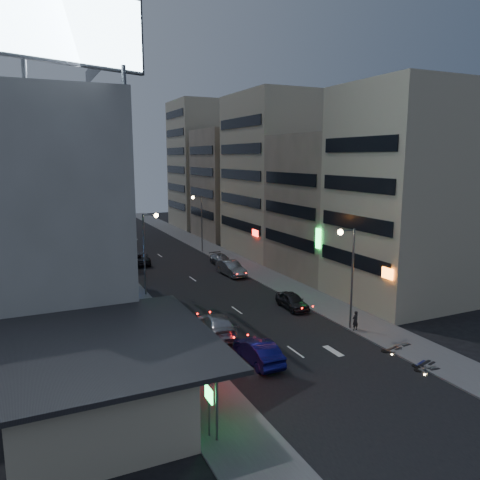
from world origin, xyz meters
TOP-DOWN VIEW (x-y plane):
  - ground at (0.00, 0.00)m, footprint 180.00×180.00m
  - sidewalk_left at (-8.00, 30.00)m, footprint 4.00×120.00m
  - sidewalk_right at (8.00, 30.00)m, footprint 4.00×120.00m
  - food_court at (-13.90, 2.00)m, footprint 11.00×13.00m
  - white_building at (-17.00, 20.00)m, footprint 14.00×24.00m
  - shophouse_near at (15.00, 10.50)m, footprint 10.00×11.00m
  - shophouse_mid at (15.50, 22.00)m, footprint 11.00×12.00m
  - shophouse_far at (15.00, 35.00)m, footprint 10.00×14.00m
  - far_left_a at (-15.50, 45.00)m, footprint 11.00×10.00m
  - far_left_b at (-16.00, 58.00)m, footprint 12.00×10.00m
  - far_right_a at (15.50, 50.00)m, footprint 11.00×12.00m
  - far_right_b at (16.00, 64.00)m, footprint 12.00×12.00m
  - billboard at (-12.99, 9.97)m, footprint 9.52×3.75m
  - street_lamp_right_near at (5.90, 6.00)m, footprint 1.60×0.44m
  - street_lamp_left at (-5.90, 22.00)m, footprint 1.60×0.44m
  - street_lamp_right_far at (5.90, 40.00)m, footprint 1.60×0.44m
  - parked_car_right_near at (4.77, 12.37)m, footprint 1.91×4.29m
  - parked_car_right_mid at (4.62, 25.77)m, footprint 2.00×5.09m
  - parked_car_left at (-3.78, 35.98)m, footprint 3.19×5.73m
  - parked_car_right_far at (5.60, 31.17)m, footprint 1.94×4.62m
  - road_car_blue at (-3.16, 3.59)m, footprint 1.66×4.76m
  - road_car_silver at (-3.80, 9.38)m, footprint 3.10×5.91m
  - person at (6.30, 5.39)m, footprint 0.62×0.45m
  - scooter_black_a at (7.23, -1.10)m, footprint 1.18×2.05m
  - scooter_silver_a at (6.90, -1.92)m, footprint 0.77×1.95m
  - scooter_blue at (6.96, -0.95)m, footprint 1.02×1.69m
  - scooter_black_b at (7.01, 1.63)m, footprint 1.00×2.01m
  - scooter_silver_b at (8.07, 1.85)m, footprint 0.77×2.00m

SIDE VIEW (x-z plane):
  - ground at x=0.00m, z-range 0.00..0.00m
  - sidewalk_left at x=-8.00m, z-range 0.00..0.12m
  - sidewalk_right at x=8.00m, z-range 0.00..0.12m
  - scooter_blue at x=6.96m, z-range 0.12..1.10m
  - parked_car_right_far at x=5.60m, z-range 0.00..1.33m
  - scooter_silver_a at x=6.90m, z-range 0.12..1.29m
  - scooter_black_b at x=7.01m, z-range 0.12..1.29m
  - scooter_black_a at x=7.23m, z-range 0.12..1.31m
  - parked_car_right_near at x=4.77m, z-range 0.00..1.43m
  - scooter_silver_b at x=8.07m, z-range 0.12..1.32m
  - parked_car_left at x=-3.78m, z-range 0.00..1.52m
  - road_car_blue at x=-3.16m, z-range 0.00..1.57m
  - road_car_silver at x=-3.80m, z-range 0.00..1.63m
  - parked_car_right_mid at x=4.62m, z-range 0.00..1.65m
  - person at x=6.30m, z-range 0.12..1.68m
  - food_court at x=-13.90m, z-range 0.05..3.92m
  - street_lamp_right_near at x=5.90m, z-range 1.35..9.37m
  - street_lamp_left at x=-5.90m, z-range 1.35..9.37m
  - street_lamp_right_far at x=5.90m, z-range 1.35..9.37m
  - far_left_b at x=-16.00m, z-range 0.00..15.00m
  - shophouse_mid at x=15.50m, z-range 0.00..16.00m
  - white_building at x=-17.00m, z-range 0.00..18.00m
  - far_right_a at x=15.50m, z-range 0.00..18.00m
  - shophouse_near at x=15.00m, z-range 0.00..20.00m
  - far_left_a at x=-15.50m, z-range 0.00..20.00m
  - shophouse_far at x=15.00m, z-range 0.00..22.00m
  - far_right_b at x=16.00m, z-range 0.00..24.00m
  - billboard at x=-12.99m, z-range 18.56..24.76m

